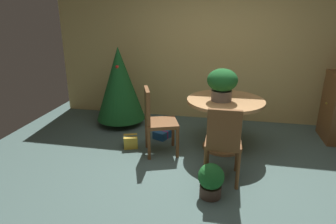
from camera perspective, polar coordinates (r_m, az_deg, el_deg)
ground_plane at (r=3.73m, az=6.99°, el=-12.63°), size 6.60×6.60×0.00m
back_wall_panel at (r=5.41m, az=9.55°, el=11.96°), size 6.00×0.10×2.60m
round_dining_table at (r=4.30m, az=11.02°, el=-0.43°), size 1.10×1.10×0.76m
flower_vase at (r=4.11m, az=10.56°, el=5.66°), size 0.42×0.42×0.45m
wooden_chair_left_near at (r=4.09m, az=-2.45°, el=-1.25°), size 0.56×0.55×0.96m
wooden_chair_near at (r=3.44m, az=10.75°, el=-5.45°), size 0.42×0.46×0.96m
holiday_tree at (r=5.18m, az=-9.45°, el=5.49°), size 0.85×0.85×1.39m
gift_box_gold at (r=4.46m, az=-7.32°, el=-5.73°), size 0.26×0.25×0.18m
gift_box_blue at (r=4.75m, az=-1.10°, el=-4.34°), size 0.30×0.32×0.12m
potted_plant at (r=3.31m, az=8.39°, el=-13.01°), size 0.29×0.29×0.39m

